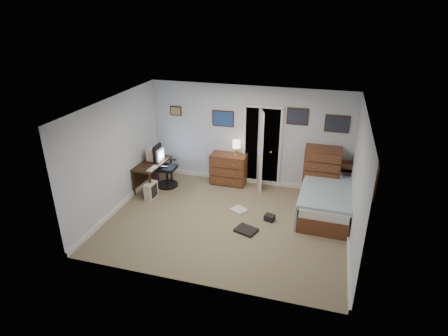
# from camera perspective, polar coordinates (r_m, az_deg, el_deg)

# --- Properties ---
(floor) EXTENTS (5.00, 4.00, 0.02)m
(floor) POSITION_cam_1_polar(r_m,az_deg,el_deg) (8.07, 0.37, -8.17)
(floor) COLOR gray
(floor) RESTS_ON ground
(computer_desk) EXTENTS (0.60, 1.18, 0.66)m
(computer_desk) POSITION_cam_1_polar(r_m,az_deg,el_deg) (9.46, -11.25, 0.02)
(computer_desk) COLOR black
(computer_desk) RESTS_ON floor
(crt_monitor) EXTENTS (0.36, 0.34, 0.32)m
(crt_monitor) POSITION_cam_1_polar(r_m,az_deg,el_deg) (9.41, -10.46, 2.06)
(crt_monitor) COLOR beige
(crt_monitor) RESTS_ON computer_desk
(keyboard) EXTENTS (0.15, 0.36, 0.02)m
(keyboard) POSITION_cam_1_polar(r_m,az_deg,el_deg) (8.99, -10.86, -0.10)
(keyboard) COLOR beige
(keyboard) RESTS_ON computer_desk
(pc_tower) EXTENTS (0.20, 0.38, 0.40)m
(pc_tower) POSITION_cam_1_polar(r_m,az_deg,el_deg) (9.03, -11.06, -3.37)
(pc_tower) COLOR beige
(pc_tower) RESTS_ON floor
(office_chair) EXTENTS (0.54, 0.54, 1.08)m
(office_chair) POSITION_cam_1_polar(r_m,az_deg,el_deg) (9.47, -9.05, -0.39)
(office_chair) COLOR black
(office_chair) RESTS_ON floor
(media_stack) EXTENTS (0.17, 0.17, 0.82)m
(media_stack) POSITION_cam_1_polar(r_m,az_deg,el_deg) (9.77, -10.60, 0.22)
(media_stack) COLOR maroon
(media_stack) RESTS_ON floor
(low_dresser) EXTENTS (0.89, 0.45, 0.79)m
(low_dresser) POSITION_cam_1_polar(r_m,az_deg,el_deg) (9.49, 0.69, -0.17)
(low_dresser) COLOR brown
(low_dresser) RESTS_ON floor
(table_lamp) EXTENTS (0.20, 0.20, 0.39)m
(table_lamp) POSITION_cam_1_polar(r_m,az_deg,el_deg) (9.18, 1.91, 3.56)
(table_lamp) COLOR gold
(table_lamp) RESTS_ON low_dresser
(doorway) EXTENTS (0.96, 1.12, 2.05)m
(doorway) POSITION_cam_1_polar(r_m,az_deg,el_deg) (9.55, 6.12, 3.78)
(doorway) COLOR black
(doorway) RESTS_ON floor
(tall_dresser) EXTENTS (0.84, 0.50, 1.22)m
(tall_dresser) POSITION_cam_1_polar(r_m,az_deg,el_deg) (9.10, 14.61, -0.63)
(tall_dresser) COLOR brown
(tall_dresser) RESTS_ON floor
(headboard_bookcase) EXTENTS (0.98, 0.27, 0.88)m
(headboard_bookcase) POSITION_cam_1_polar(r_m,az_deg,el_deg) (9.29, 19.25, -1.70)
(headboard_bookcase) COLOR brown
(headboard_bookcase) RESTS_ON floor
(bed) EXTENTS (1.14, 2.05, 0.66)m
(bed) POSITION_cam_1_polar(r_m,az_deg,el_deg) (8.53, 15.20, -4.68)
(bed) COLOR brown
(bed) RESTS_ON floor
(wall_posters) EXTENTS (4.38, 0.04, 0.60)m
(wall_posters) POSITION_cam_1_polar(r_m,az_deg,el_deg) (9.01, 7.38, 7.46)
(wall_posters) COLOR #331E11
(wall_posters) RESTS_ON floor
(floor_clutter) EXTENTS (1.06, 1.18, 0.13)m
(floor_clutter) POSITION_cam_1_polar(r_m,az_deg,el_deg) (8.01, 4.09, -8.09)
(floor_clutter) COLOR black
(floor_clutter) RESTS_ON floor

